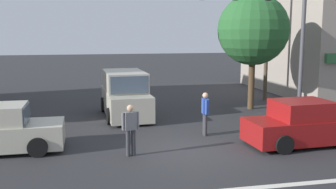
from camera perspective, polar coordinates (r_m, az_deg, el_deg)
The scene contains 8 objects.
ground_plane at distance 13.37m, azimuth 2.77°, elevation -8.08°, with size 120.00×120.00×0.00m, color #2B2B2D.
street_tree at distance 20.46m, azimuth 12.25°, elevation 9.15°, with size 3.59×3.59×5.86m.
utility_pole_far_right at distance 23.43m, azimuth 14.20°, elevation 9.09°, with size 1.40×0.22×7.84m.
traffic_light_mast at distance 17.75m, azimuth 15.31°, elevation 9.91°, with size 4.89×0.38×6.20m.
sedan_crossing_leftbound at distance 14.63m, azimuth 19.06°, elevation -4.19°, with size 4.17×2.02×1.58m.
van_crossing_rightbound at distance 18.58m, azimuth -6.23°, elevation -0.08°, with size 2.17×4.66×2.11m.
pedestrian_mid_crossing at distance 12.58m, azimuth -5.46°, elevation -4.72°, with size 0.56×0.27×1.67m.
pedestrian_far_side at distance 15.06m, azimuth 5.40°, elevation -2.43°, with size 0.26×0.57×1.67m.
Camera 1 is at (-3.33, -12.33, 3.93)m, focal length 42.00 mm.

